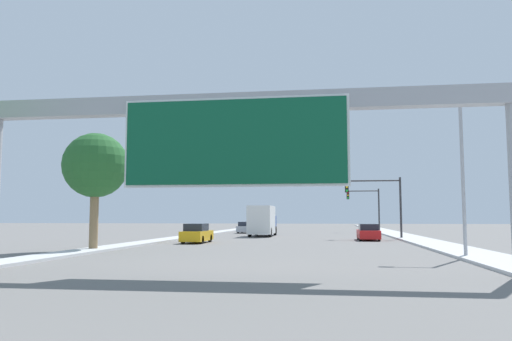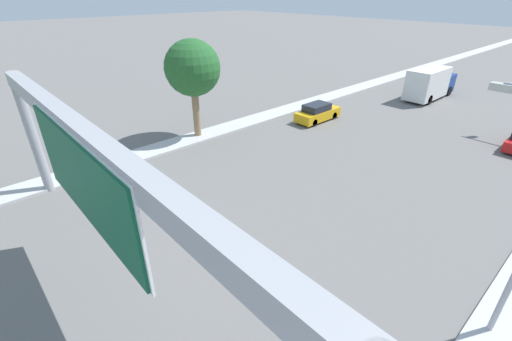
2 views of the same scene
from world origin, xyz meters
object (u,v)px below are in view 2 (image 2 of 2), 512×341
palm_tree_background (193,69)px  car_near_right (317,113)px  sign_gantry (87,168)px  truck_box_primary (430,83)px  car_far_right (436,73)px

palm_tree_background → car_near_right: bearing=68.2°
car_near_right → sign_gantry: bearing=-71.5°
car_near_right → truck_box_primary: truck_box_primary is taller
sign_gantry → car_far_right: bearing=98.8°
sign_gantry → car_near_right: (-7.00, 20.94, -4.57)m
car_far_right → car_near_right: (-0.00, -24.29, 0.04)m
car_far_right → truck_box_primary: bearing=-71.1°
truck_box_primary → sign_gantry: bearing=-84.3°
sign_gantry → palm_tree_background: size_ratio=2.78×
truck_box_primary → palm_tree_background: bearing=-107.3°
car_far_right → palm_tree_background: 34.71m
palm_tree_background → truck_box_primary: bearing=72.7°
car_far_right → sign_gantry: bearing=-81.2°
sign_gantry → truck_box_primary: (-3.50, 35.01, -3.65)m
car_near_right → palm_tree_background: 11.57m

